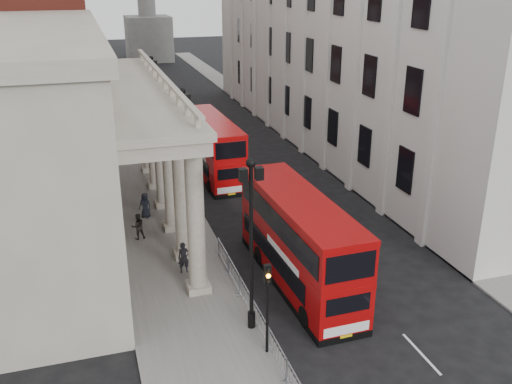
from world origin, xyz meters
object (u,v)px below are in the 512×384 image
at_px(pedestrian_b, 138,226).
at_px(bus_near, 299,239).
at_px(pedestrian_c, 145,205).
at_px(lamp_post_south, 251,234).
at_px(lamp_post_north, 153,94).
at_px(pedestrian_a, 184,258).
at_px(bus_far, 212,146).
at_px(lamp_post_mid, 185,139).
at_px(traffic_light, 267,293).

bearing_deg(pedestrian_b, bus_near, 127.94).
bearing_deg(pedestrian_c, lamp_post_south, -45.59).
relative_size(lamp_post_north, pedestrian_a, 4.69).
relative_size(bus_far, pedestrian_a, 6.19).
height_order(pedestrian_b, pedestrian_c, pedestrian_c).
distance_m(pedestrian_a, pedestrian_c, 8.37).
bearing_deg(pedestrian_c, bus_far, 80.87).
xyz_separation_m(lamp_post_mid, bus_near, (3.62, -12.62, -2.35)).
xyz_separation_m(lamp_post_south, pedestrian_a, (-2.06, 6.09, -3.90)).
bearing_deg(lamp_post_south, lamp_post_north, 90.00).
bearing_deg(lamp_post_north, pedestrian_b, -100.84).
bearing_deg(pedestrian_b, lamp_post_north, -107.52).
distance_m(lamp_post_mid, lamp_post_north, 16.00).
relative_size(bus_far, pedestrian_b, 6.51).
bearing_deg(lamp_post_north, lamp_post_south, -90.00).
distance_m(lamp_post_south, lamp_post_mid, 16.00).
bearing_deg(pedestrian_b, lamp_post_south, 103.12).
relative_size(lamp_post_mid, traffic_light, 1.93).
distance_m(pedestrian_b, pedestrian_c, 3.38).
bearing_deg(lamp_post_south, bus_far, 81.60).
height_order(lamp_post_south, bus_near, lamp_post_south).
height_order(lamp_post_north, pedestrian_a, lamp_post_north).
bearing_deg(pedestrian_a, lamp_post_mid, 79.02).
bearing_deg(pedestrian_b, pedestrian_a, 104.44).
height_order(lamp_post_north, bus_far, lamp_post_north).
distance_m(traffic_light, pedestrian_c, 16.86).
xyz_separation_m(lamp_post_south, bus_near, (3.62, 3.38, -2.35)).
bearing_deg(bus_near, lamp_post_mid, 104.50).
bearing_deg(pedestrian_b, lamp_post_mid, -135.95).
bearing_deg(pedestrian_c, lamp_post_mid, 58.99).
bearing_deg(traffic_light, pedestrian_c, 101.27).
bearing_deg(bus_far, traffic_light, -99.08).
relative_size(traffic_light, bus_far, 0.39).
relative_size(lamp_post_mid, pedestrian_c, 4.85).
height_order(lamp_post_north, traffic_light, lamp_post_north).
height_order(lamp_post_south, lamp_post_mid, same).
relative_size(traffic_light, pedestrian_c, 2.51).
relative_size(lamp_post_mid, bus_far, 0.76).
xyz_separation_m(bus_near, pedestrian_c, (-6.79, 11.00, -1.59)).
xyz_separation_m(lamp_post_mid, bus_far, (3.20, 5.68, -2.45)).
relative_size(lamp_post_south, bus_far, 0.76).
bearing_deg(bus_far, pedestrian_b, -125.88).
bearing_deg(lamp_post_north, traffic_light, -89.83).
bearing_deg(lamp_post_mid, lamp_post_north, 90.00).
relative_size(bus_far, pedestrian_c, 6.40).
xyz_separation_m(lamp_post_mid, pedestrian_b, (-4.00, -4.89, -3.95)).
bearing_deg(lamp_post_north, bus_far, -72.75).
relative_size(lamp_post_mid, pedestrian_b, 4.93).
height_order(lamp_post_south, lamp_post_north, same).
bearing_deg(bus_near, pedestrian_c, 120.16).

